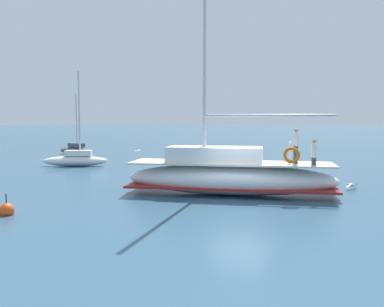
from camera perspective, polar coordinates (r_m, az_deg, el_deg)
ground_plane at (r=18.12m, az=6.58°, el=-6.20°), size 400.00×400.00×0.00m
main_sailboat at (r=18.92m, az=5.08°, el=-2.92°), size 5.34×9.86×13.53m
moored_sloop_near at (r=41.44m, az=-15.82°, el=0.50°), size 1.78×4.67×5.82m
moored_cutter_right at (r=31.40m, az=-15.75°, el=-0.75°), size 3.48×4.60×6.90m
seagull at (r=21.76m, az=21.13°, el=-4.07°), size 1.27×0.49×0.18m
mooring_buoy at (r=16.39m, az=-24.23°, el=-7.17°), size 0.54×0.54×0.87m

